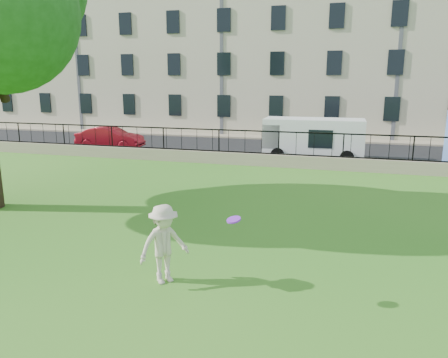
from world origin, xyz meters
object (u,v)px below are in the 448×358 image
(frisbee, at_px, (234,220))
(red_sedan, at_px, (110,138))
(man, at_px, (164,244))
(white_van, at_px, (313,139))

(frisbee, bearing_deg, red_sedan, 127.07)
(frisbee, bearing_deg, man, 167.26)
(man, height_order, frisbee, frisbee)
(man, height_order, red_sedan, man)
(red_sedan, bearing_deg, frisbee, -146.95)
(man, bearing_deg, red_sedan, 75.37)
(frisbee, bearing_deg, white_van, 89.55)
(frisbee, height_order, red_sedan, frisbee)
(man, height_order, white_van, white_van)
(man, xyz_separation_m, frisbee, (1.58, -0.36, 0.79))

